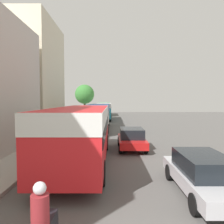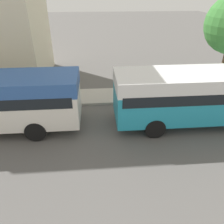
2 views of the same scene
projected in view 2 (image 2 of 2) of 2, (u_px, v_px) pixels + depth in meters
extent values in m
cylinder|color=black|center=(44.00, 108.00, 12.18)|extent=(0.28, 1.00, 1.00)
cylinder|color=black|center=(36.00, 131.00, 10.27)|extent=(0.28, 1.00, 1.00)
cube|color=teal|center=(209.00, 94.00, 11.07)|extent=(2.44, 9.56, 2.35)
cube|color=white|center=(213.00, 79.00, 10.66)|extent=(2.47, 9.60, 0.70)
cube|color=black|center=(210.00, 89.00, 10.92)|extent=(2.49, 9.17, 0.52)
cylinder|color=black|center=(145.00, 106.00, 12.42)|extent=(0.28, 1.00, 1.00)
cylinder|color=black|center=(155.00, 128.00, 10.48)|extent=(0.28, 1.00, 1.00)
cylinder|color=brown|center=(223.00, 70.00, 14.37)|extent=(0.36, 0.36, 2.99)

